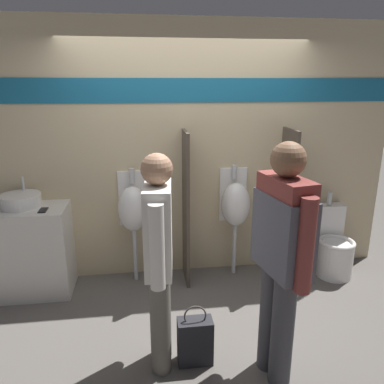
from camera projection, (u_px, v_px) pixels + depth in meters
name	position (u px, v px, depth m)	size (l,w,h in m)	color
ground_plane	(194.00, 296.00, 3.80)	(16.00, 16.00, 0.00)	#5B5651
display_wall	(187.00, 153.00, 3.98)	(4.50, 0.07, 2.70)	beige
sink_counter	(21.00, 251.00, 3.75)	(0.97, 0.50, 0.91)	silver
sink_basin	(21.00, 200.00, 3.66)	(0.38, 0.38, 0.27)	white
cell_phone	(43.00, 210.00, 3.56)	(0.07, 0.14, 0.01)	black
divider_near_counter	(186.00, 209.00, 3.91)	(0.03, 0.42, 1.62)	#4C4238
divider_mid	(286.00, 204.00, 4.05)	(0.03, 0.42, 1.62)	#4C4238
urinal_near_counter	(133.00, 209.00, 3.90)	(0.32, 0.30, 1.23)	silver
urinal_far	(235.00, 204.00, 4.04)	(0.32, 0.30, 1.23)	silver
toilet	(333.00, 247.00, 4.18)	(0.39, 0.55, 0.89)	white
person_in_vest	(282.00, 249.00, 2.51)	(0.30, 0.60, 1.74)	#3D3D42
person_with_lanyard	(159.00, 256.00, 2.65)	(0.22, 0.57, 1.64)	#666056
shopping_bag	(195.00, 341.00, 2.86)	(0.27, 0.15, 0.49)	#232328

